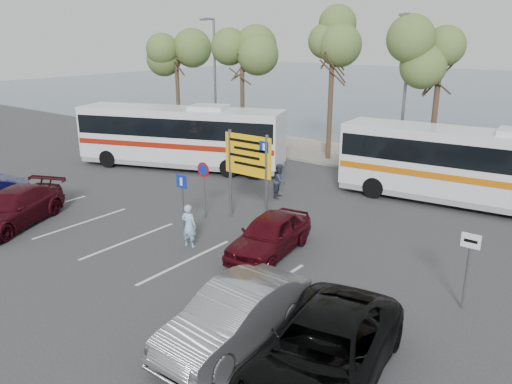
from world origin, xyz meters
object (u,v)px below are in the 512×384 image
Objects in this scene: street_lamp_right at (405,87)px; pedestrian_far at (280,181)px; coach_bus_left at (181,139)px; direction_sign at (248,162)px; car_maroon at (13,208)px; coach_bus_right at (473,170)px; car_silver_b at (235,316)px; pedestrian_near at (189,226)px; car_red at (270,234)px; street_lamp_left at (214,75)px; suv_black at (322,353)px.

street_lamp_right is 5.12× the size of pedestrian_far.
direction_sign is at bearing -27.95° from coach_bus_left.
coach_bus_left is at bearing 72.72° from car_maroon.
pedestrian_far is at bearing -151.20° from coach_bus_right.
direction_sign reaches higher than pedestrian_far.
pedestrian_near reaches higher than car_silver_b.
direction_sign reaches higher than car_red.
street_lamp_right is at bearing 99.13° from car_silver_b.
street_lamp_left is 18.01m from coach_bus_right.
coach_bus_right is at bearing 82.94° from car_silver_b.
pedestrian_far reaches higher than pedestrian_near.
car_silver_b reaches higher than car_maroon.
coach_bus_left is 10.39m from car_maroon.
street_lamp_left reaches higher than car_maroon.
pedestrian_far is at bearing -111.57° from street_lamp_right.
car_red is at bearing -113.30° from coach_bus_right.
street_lamp_right is (13.00, 0.00, 0.00)m from street_lamp_left.
street_lamp_left is 2.23× the size of direction_sign.
direction_sign is 0.31× the size of coach_bus_right.
car_maroon is at bearing 129.75° from pedestrian_far.
coach_bus_left is at bearing 134.48° from suv_black.
pedestrian_near is at bearing -91.38° from direction_sign.
street_lamp_right is at bearing -37.83° from pedestrian_far.
street_lamp_left is 15.24m from direction_sign.
coach_bus_left is 11.14m from pedestrian_near.
car_silver_b is at bearing -27.56° from car_maroon.
coach_bus_right is 2.83× the size of car_red.
street_lamp_left is 5.15× the size of pedestrian_near.
car_silver_b is (11.90, -0.77, 0.04)m from car_maroon.
coach_bus_left is at bearing -168.62° from coach_bus_right.
coach_bus_left is at bearing 139.30° from car_silver_b.
car_silver_b is 6.06m from pedestrian_near.
coach_bus_left is 2.86× the size of car_red.
car_maroon is 1.19× the size of car_red.
pedestrian_far is at bearing 113.86° from car_red.
car_red is (9.50, 3.95, -0.01)m from car_maroon.
street_lamp_right is 1.98× the size of car_red.
coach_bus_right reaches higher than pedestrian_near.
coach_bus_right is 8.34m from pedestrian_far.
street_lamp_left is 18.68m from car_red.
street_lamp_left is at bearing 79.95° from car_maroon.
street_lamp_right is 14.24m from pedestrian_near.
suv_black is (5.30, -17.02, -3.86)m from street_lamp_right.
pedestrian_near is at bearing -51.14° from street_lamp_left.
coach_bus_left reaches higher than car_red.
suv_black is 1.19× the size of car_silver_b.
street_lamp_left reaches higher than pedestrian_far.
car_maroon is 14.32m from suv_black.
car_silver_b is at bearing -46.95° from street_lamp_left.
direction_sign is 3.64m from pedestrian_near.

